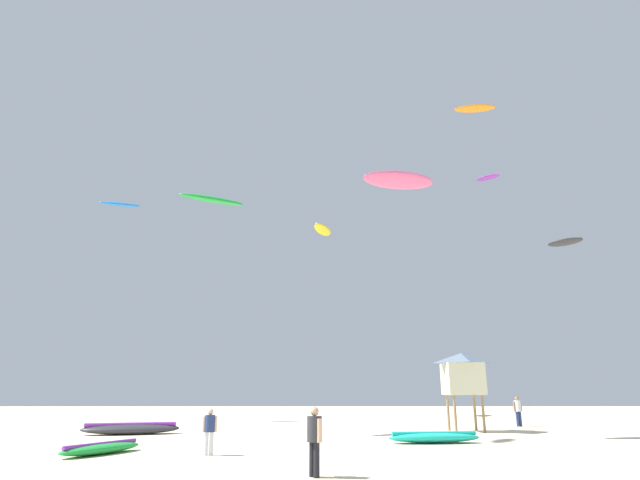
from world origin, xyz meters
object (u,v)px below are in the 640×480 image
(kite_aloft_1, at_px, (565,242))
(kite_aloft_7, at_px, (212,199))
(kite_aloft_3, at_px, (475,108))
(person_midground, at_px, (210,428))
(kite_aloft_2, at_px, (323,230))
(lifeguard_tower, at_px, (462,373))
(kite_aloft_5, at_px, (119,204))
(person_foreground, at_px, (314,436))
(person_left, at_px, (518,409))
(kite_grounded_mid, at_px, (131,429))
(kite_grounded_near, at_px, (101,448))
(kite_grounded_far, at_px, (434,438))
(kite_aloft_0, at_px, (398,180))
(kite_aloft_6, at_px, (488,177))

(kite_aloft_1, height_order, kite_aloft_7, kite_aloft_1)
(kite_aloft_1, height_order, kite_aloft_3, kite_aloft_3)
(person_midground, xyz_separation_m, kite_aloft_2, (4.32, 28.00, 16.06))
(lifeguard_tower, bearing_deg, kite_aloft_2, 113.02)
(kite_aloft_3, xyz_separation_m, kite_aloft_7, (-16.81, -2.27, -7.45))
(person_midground, bearing_deg, lifeguard_tower, -59.26)
(person_midground, distance_m, kite_aloft_5, 28.01)
(lifeguard_tower, relative_size, kite_aloft_3, 1.49)
(person_foreground, bearing_deg, person_left, 21.80)
(kite_grounded_mid, xyz_separation_m, kite_aloft_1, (29.83, 12.73, 13.54))
(person_foreground, relative_size, kite_grounded_near, 0.50)
(kite_grounded_near, distance_m, kite_aloft_3, 29.38)
(person_foreground, height_order, lifeguard_tower, lifeguard_tower)
(kite_aloft_1, height_order, kite_aloft_5, kite_aloft_5)
(kite_grounded_far, distance_m, kite_aloft_0, 13.44)
(kite_grounded_mid, distance_m, kite_aloft_1, 35.15)
(kite_grounded_near, relative_size, kite_aloft_1, 1.36)
(person_left, height_order, kite_aloft_7, kite_aloft_7)
(kite_aloft_0, xyz_separation_m, kite_aloft_5, (-20.45, 12.73, 3.22))
(person_midground, bearing_deg, kite_aloft_1, -58.75)
(kite_grounded_far, relative_size, kite_aloft_3, 1.46)
(person_foreground, bearing_deg, kite_aloft_7, 79.59)
(kite_aloft_2, relative_size, kite_aloft_3, 1.37)
(person_midground, distance_m, kite_aloft_0, 16.50)
(person_midground, xyz_separation_m, person_left, (16.19, 14.03, 0.13))
(kite_grounded_mid, xyz_separation_m, kite_aloft_0, (13.91, -1.41, 13.03))
(kite_aloft_0, bearing_deg, kite_aloft_3, 35.43)
(kite_grounded_mid, distance_m, kite_grounded_far, 15.08)
(kite_grounded_mid, bearing_deg, kite_grounded_near, -77.49)
(kite_grounded_near, height_order, kite_aloft_2, kite_aloft_2)
(person_left, xyz_separation_m, kite_aloft_2, (-11.87, 13.97, 15.93))
(person_midground, bearing_deg, kite_aloft_5, 21.62)
(kite_aloft_1, height_order, kite_aloft_2, kite_aloft_2)
(kite_grounded_near, xyz_separation_m, kite_aloft_5, (-8.35, 19.51, 16.33))
(person_midground, bearing_deg, kite_grounded_near, 75.65)
(person_midground, height_order, kite_grounded_far, person_midground)
(kite_aloft_3, xyz_separation_m, kite_aloft_6, (7.90, 20.65, 3.84))
(kite_grounded_near, height_order, kite_aloft_1, kite_aloft_1)
(person_midground, relative_size, kite_aloft_1, 0.60)
(lifeguard_tower, height_order, kite_aloft_5, kite_aloft_5)
(kite_aloft_0, height_order, kite_aloft_3, kite_aloft_3)
(kite_grounded_mid, relative_size, kite_aloft_2, 1.31)
(person_foreground, xyz_separation_m, kite_grounded_near, (-7.54, 4.91, -0.83))
(person_midground, relative_size, lifeguard_tower, 0.37)
(person_midground, xyz_separation_m, kite_grounded_far, (8.76, 4.02, -0.67))
(kite_grounded_mid, relative_size, kite_aloft_3, 1.79)
(person_midground, height_order, kite_aloft_1, kite_aloft_1)
(kite_aloft_5, bearing_deg, kite_grounded_near, -66.81)
(person_foreground, height_order, kite_aloft_7, kite_aloft_7)
(kite_grounded_far, distance_m, kite_aloft_6, 39.31)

